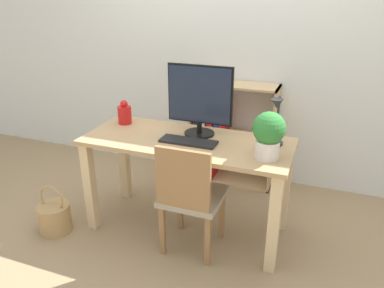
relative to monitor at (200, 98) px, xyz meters
The scene contains 11 objects.
ground_plane 1.01m from the monitor, 109.60° to the right, with size 10.00×10.00×0.00m, color #997F5B.
wall_back 0.96m from the monitor, 92.93° to the left, with size 8.00×0.05×2.60m.
desk 0.43m from the monitor, 109.60° to the right, with size 1.47×0.61×0.73m.
monitor is the anchor object (origin of this frame).
keyboard 0.32m from the monitor, 95.50° to the right, with size 0.40×0.14×0.02m.
vase 0.65m from the monitor, behind, with size 0.11×0.11×0.19m.
desk_lamp 0.55m from the monitor, ahead, with size 0.10×0.19×0.34m.
potted_plant 0.59m from the monitor, 24.33° to the right, with size 0.20×0.20×0.30m.
chair 0.68m from the monitor, 79.36° to the right, with size 0.40×0.40×0.82m.
bookshelf 0.92m from the monitor, 95.87° to the left, with size 0.77×0.28×0.94m.
basket 1.41m from the monitor, 151.43° to the right, with size 0.24×0.24×0.38m.
Camera 1 is at (0.89, -2.26, 1.71)m, focal length 35.00 mm.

